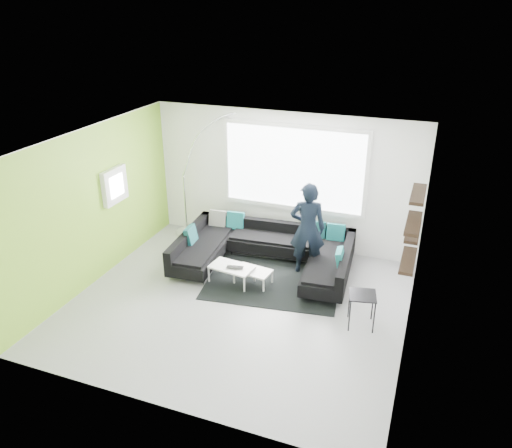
# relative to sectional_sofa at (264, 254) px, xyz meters

# --- Properties ---
(ground) EXTENTS (5.50, 5.50, 0.00)m
(ground) POSITION_rel_sectional_sofa_xyz_m (0.00, -1.33, -0.31)
(ground) COLOR gray
(ground) RESTS_ON ground
(room_shell) EXTENTS (5.54, 5.04, 2.82)m
(room_shell) POSITION_rel_sectional_sofa_xyz_m (0.04, -1.13, 1.50)
(room_shell) COLOR white
(room_shell) RESTS_ON ground
(sectional_sofa) EXTENTS (3.39, 2.26, 0.70)m
(sectional_sofa) POSITION_rel_sectional_sofa_xyz_m (0.00, 0.00, 0.00)
(sectional_sofa) COLOR black
(sectional_sofa) RESTS_ON ground
(rug) EXTENTS (2.60, 2.04, 0.01)m
(rug) POSITION_rel_sectional_sofa_xyz_m (0.33, -0.44, -0.30)
(rug) COLOR black
(rug) RESTS_ON ground
(coffee_table) EXTENTS (1.08, 0.71, 0.33)m
(coffee_table) POSITION_rel_sectional_sofa_xyz_m (-0.18, -0.66, -0.14)
(coffee_table) COLOR white
(coffee_table) RESTS_ON ground
(arc_lamp) EXTENTS (2.73, 1.59, 2.73)m
(arc_lamp) POSITION_rel_sectional_sofa_xyz_m (-2.12, 0.86, 1.06)
(arc_lamp) COLOR silver
(arc_lamp) RESTS_ON ground
(side_table) EXTENTS (0.49, 0.49, 0.57)m
(side_table) POSITION_rel_sectional_sofa_xyz_m (2.05, -1.19, -0.03)
(side_table) COLOR black
(side_table) RESTS_ON ground
(person) EXTENTS (0.87, 0.76, 1.78)m
(person) POSITION_rel_sectional_sofa_xyz_m (0.78, 0.17, 0.58)
(person) COLOR black
(person) RESTS_ON ground
(laptop) EXTENTS (0.37, 0.30, 0.02)m
(laptop) POSITION_rel_sectional_sofa_xyz_m (-0.29, -0.78, 0.03)
(laptop) COLOR black
(laptop) RESTS_ON coffee_table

